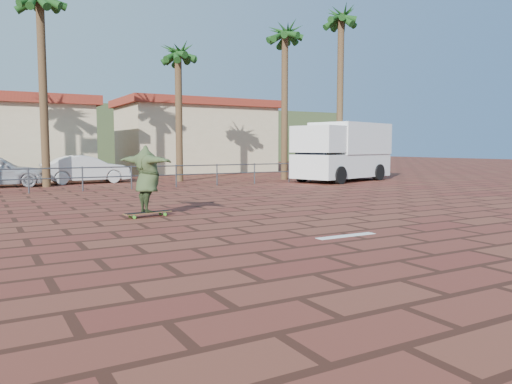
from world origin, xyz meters
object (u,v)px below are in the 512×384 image
at_px(skateboarder, 147,179).
at_px(car_white, 86,169).
at_px(campervan, 343,151).
at_px(longboard, 148,213).

relative_size(skateboarder, car_white, 0.51).
bearing_deg(campervan, longboard, -165.40).
bearing_deg(campervan, skateboarder, -165.40).
relative_size(longboard, campervan, 0.20).
height_order(skateboarder, campervan, campervan).
relative_size(longboard, car_white, 0.31).
relative_size(skateboarder, campervan, 0.34).
bearing_deg(skateboarder, car_white, -22.50).
distance_m(skateboarder, car_white, 13.05).
bearing_deg(longboard, car_white, 76.06).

